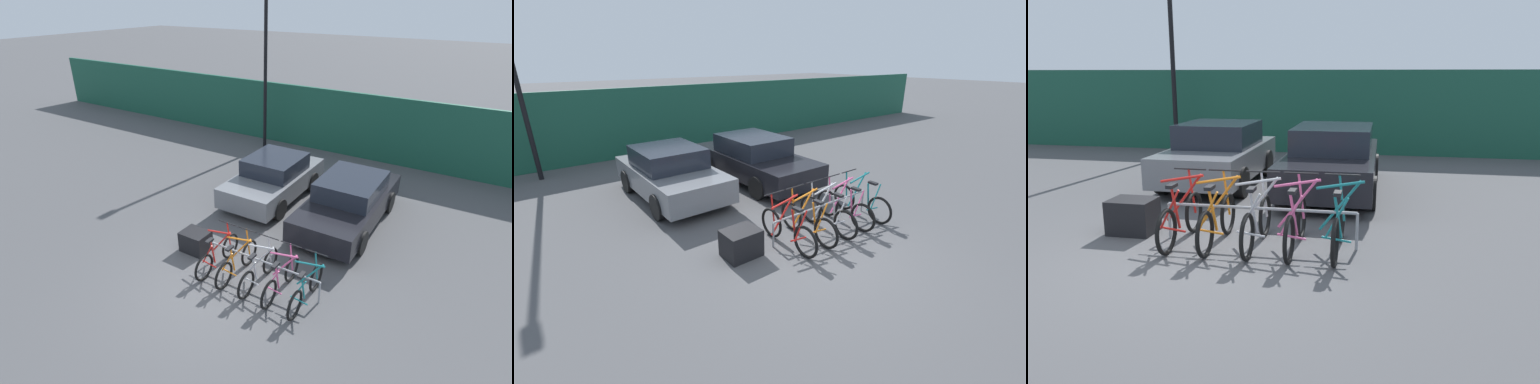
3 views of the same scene
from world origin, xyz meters
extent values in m
plane|color=#4C4C4F|center=(0.00, 0.00, 0.00)|extent=(120.00, 120.00, 0.00)
cube|color=#19513D|center=(0.00, 9.50, 1.29)|extent=(36.00, 0.16, 2.58)
cylinder|color=gray|center=(0.80, 0.68, 0.55)|extent=(2.85, 0.04, 0.04)
cylinder|color=gray|center=(-0.63, 0.68, 0.28)|extent=(0.04, 0.04, 0.55)
cylinder|color=gray|center=(2.22, 0.68, 0.28)|extent=(0.04, 0.04, 0.55)
torus|color=black|center=(-0.38, 0.00, 0.33)|extent=(0.06, 0.66, 0.66)
torus|color=black|center=(-0.38, 1.05, 0.33)|extent=(0.06, 0.66, 0.66)
cylinder|color=red|center=(-0.38, 0.68, 0.65)|extent=(0.60, 0.04, 0.76)
cylinder|color=red|center=(-0.38, 0.63, 0.96)|extent=(0.68, 0.04, 0.16)
cylinder|color=red|center=(-0.38, 0.35, 0.59)|extent=(0.14, 0.04, 0.63)
cylinder|color=red|center=(-0.38, 0.15, 0.61)|extent=(0.32, 0.03, 0.58)
cylinder|color=red|center=(-0.38, 0.20, 0.31)|extent=(0.40, 0.03, 0.08)
cylinder|color=red|center=(-0.38, 1.01, 0.68)|extent=(0.12, 0.04, 0.69)
cylinder|color=black|center=(-0.38, 0.97, 1.04)|extent=(0.52, 0.03, 0.03)
cube|color=black|center=(-0.38, 0.25, 0.93)|extent=(0.10, 0.22, 0.05)
torus|color=black|center=(0.19, 0.00, 0.33)|extent=(0.06, 0.66, 0.66)
torus|color=black|center=(0.19, 1.05, 0.33)|extent=(0.06, 0.66, 0.66)
cylinder|color=orange|center=(0.19, 0.68, 0.65)|extent=(0.60, 0.04, 0.76)
cylinder|color=orange|center=(0.19, 0.63, 0.96)|extent=(0.68, 0.04, 0.16)
cylinder|color=orange|center=(0.19, 0.35, 0.59)|extent=(0.14, 0.04, 0.63)
cylinder|color=orange|center=(0.19, 0.15, 0.61)|extent=(0.32, 0.03, 0.58)
cylinder|color=orange|center=(0.19, 0.20, 0.31)|extent=(0.40, 0.03, 0.08)
cylinder|color=orange|center=(0.19, 1.01, 0.68)|extent=(0.12, 0.04, 0.69)
cylinder|color=black|center=(0.19, 0.97, 1.04)|extent=(0.52, 0.03, 0.03)
cube|color=black|center=(0.19, 0.25, 0.93)|extent=(0.10, 0.22, 0.05)
torus|color=black|center=(0.79, 0.00, 0.33)|extent=(0.06, 0.66, 0.66)
torus|color=black|center=(0.79, 1.05, 0.33)|extent=(0.06, 0.66, 0.66)
cylinder|color=#B7B7BC|center=(0.79, 0.68, 0.65)|extent=(0.60, 0.04, 0.76)
cylinder|color=#B7B7BC|center=(0.79, 0.63, 0.96)|extent=(0.68, 0.04, 0.16)
cylinder|color=#B7B7BC|center=(0.79, 0.35, 0.59)|extent=(0.14, 0.04, 0.63)
cylinder|color=#B7B7BC|center=(0.79, 0.15, 0.61)|extent=(0.32, 0.03, 0.58)
cylinder|color=#B7B7BC|center=(0.79, 0.20, 0.31)|extent=(0.40, 0.03, 0.08)
cylinder|color=#B7B7BC|center=(0.79, 1.01, 0.68)|extent=(0.12, 0.04, 0.69)
cylinder|color=black|center=(0.79, 0.97, 1.04)|extent=(0.52, 0.03, 0.03)
cube|color=black|center=(0.79, 0.25, 0.93)|extent=(0.10, 0.22, 0.05)
torus|color=black|center=(1.36, 0.00, 0.33)|extent=(0.06, 0.66, 0.66)
torus|color=black|center=(1.36, 1.05, 0.33)|extent=(0.06, 0.66, 0.66)
cylinder|color=#E55993|center=(1.36, 0.68, 0.65)|extent=(0.60, 0.04, 0.76)
cylinder|color=#E55993|center=(1.36, 0.63, 0.96)|extent=(0.68, 0.04, 0.16)
cylinder|color=#E55993|center=(1.36, 0.35, 0.59)|extent=(0.14, 0.04, 0.63)
cylinder|color=#E55993|center=(1.36, 0.15, 0.61)|extent=(0.32, 0.03, 0.58)
cylinder|color=#E55993|center=(1.36, 0.20, 0.31)|extent=(0.40, 0.03, 0.08)
cylinder|color=#E55993|center=(1.36, 1.01, 0.68)|extent=(0.12, 0.04, 0.69)
cylinder|color=black|center=(1.36, 0.97, 1.04)|extent=(0.52, 0.03, 0.03)
cube|color=black|center=(1.36, 0.25, 0.93)|extent=(0.10, 0.22, 0.05)
torus|color=black|center=(1.97, 0.00, 0.33)|extent=(0.06, 0.66, 0.66)
torus|color=black|center=(1.97, 1.05, 0.33)|extent=(0.06, 0.66, 0.66)
cylinder|color=#197A7F|center=(1.97, 0.68, 0.65)|extent=(0.60, 0.04, 0.76)
cylinder|color=#197A7F|center=(1.97, 0.63, 0.96)|extent=(0.68, 0.04, 0.16)
cylinder|color=#197A7F|center=(1.97, 0.35, 0.59)|extent=(0.14, 0.04, 0.63)
cylinder|color=#197A7F|center=(1.97, 0.15, 0.61)|extent=(0.32, 0.03, 0.58)
cylinder|color=#197A7F|center=(1.97, 0.20, 0.31)|extent=(0.40, 0.03, 0.08)
cylinder|color=#197A7F|center=(1.97, 1.01, 0.68)|extent=(0.12, 0.04, 0.69)
cylinder|color=black|center=(1.97, 0.97, 1.04)|extent=(0.52, 0.03, 0.03)
cube|color=black|center=(1.97, 0.25, 0.93)|extent=(0.10, 0.22, 0.05)
cube|color=slate|center=(-1.11, 4.51, 0.57)|extent=(1.80, 3.93, 0.62)
cube|color=#1E232D|center=(-1.11, 4.61, 1.14)|extent=(1.58, 1.81, 0.52)
cylinder|color=black|center=(-1.97, 5.65, 0.32)|extent=(0.20, 0.64, 0.64)
cylinder|color=black|center=(-0.26, 5.65, 0.32)|extent=(0.20, 0.64, 0.64)
cylinder|color=black|center=(-1.97, 3.37, 0.32)|extent=(0.20, 0.64, 0.64)
cylinder|color=black|center=(-0.26, 3.37, 0.32)|extent=(0.20, 0.64, 0.64)
cube|color=black|center=(1.50, 4.25, 0.57)|extent=(1.80, 4.49, 0.62)
cube|color=#1E232D|center=(1.50, 4.36, 1.14)|extent=(1.58, 2.07, 0.52)
cylinder|color=black|center=(0.65, 5.55, 0.32)|extent=(0.20, 0.64, 0.64)
cylinder|color=black|center=(2.36, 5.55, 0.32)|extent=(0.20, 0.64, 0.64)
cylinder|color=black|center=(0.65, 2.94, 0.32)|extent=(0.20, 0.64, 0.64)
cylinder|color=black|center=(2.36, 2.94, 0.32)|extent=(0.20, 0.64, 0.64)
cylinder|color=black|center=(-3.83, 8.50, 3.68)|extent=(0.14, 0.14, 7.36)
cube|color=black|center=(-1.31, 0.82, 0.28)|extent=(0.70, 0.56, 0.55)
camera|label=1|loc=(4.61, -5.70, 6.02)|focal=28.00mm
camera|label=2|loc=(-4.45, -4.08, 3.62)|focal=24.00mm
camera|label=3|loc=(2.51, -6.18, 2.49)|focal=35.00mm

